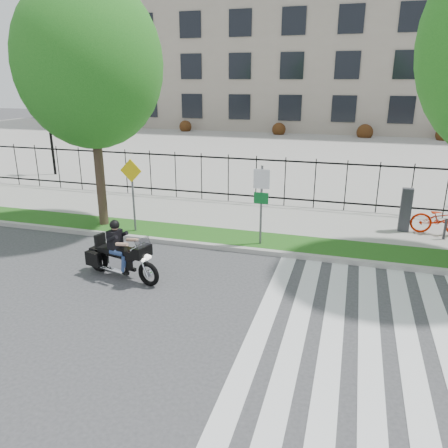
# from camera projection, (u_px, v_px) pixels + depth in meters

# --- Properties ---
(ground) EXTENTS (120.00, 120.00, 0.00)m
(ground) POSITION_uv_depth(u_px,v_px,m) (168.00, 312.00, 10.07)
(ground) COLOR #363639
(ground) RESTS_ON ground
(curb) EXTENTS (60.00, 0.20, 0.15)m
(curb) POSITION_uv_depth(u_px,v_px,m) (220.00, 247.00, 13.77)
(curb) COLOR #9F9D96
(curb) RESTS_ON ground
(grass_verge) EXTENTS (60.00, 1.50, 0.15)m
(grass_verge) POSITION_uv_depth(u_px,v_px,m) (227.00, 238.00, 14.55)
(grass_verge) COLOR #144812
(grass_verge) RESTS_ON ground
(sidewalk) EXTENTS (60.00, 3.50, 0.15)m
(sidewalk) POSITION_uv_depth(u_px,v_px,m) (245.00, 217.00, 16.82)
(sidewalk) COLOR #9C9992
(sidewalk) RESTS_ON ground
(plaza) EXTENTS (80.00, 34.00, 0.10)m
(plaza) POSITION_uv_depth(u_px,v_px,m) (302.00, 150.00, 32.78)
(plaza) COLOR #9C9992
(plaza) RESTS_ON ground
(crosswalk_stripes) EXTENTS (5.70, 8.00, 0.01)m
(crosswalk_stripes) POSITION_uv_depth(u_px,v_px,m) (389.00, 347.00, 8.76)
(crosswalk_stripes) COLOR silver
(crosswalk_stripes) RESTS_ON ground
(iron_fence) EXTENTS (30.00, 0.06, 2.00)m
(iron_fence) POSITION_uv_depth(u_px,v_px,m) (256.00, 180.00, 18.07)
(iron_fence) COLOR black
(iron_fence) RESTS_ON sidewalk
(office_building) EXTENTS (60.00, 21.90, 20.15)m
(office_building) POSITION_uv_depth(u_px,v_px,m) (329.00, 32.00, 47.75)
(office_building) COLOR gray
(office_building) RESTS_ON ground
(lamp_post_left) EXTENTS (1.06, 0.70, 4.25)m
(lamp_post_left) POSITION_uv_depth(u_px,v_px,m) (48.00, 117.00, 23.23)
(lamp_post_left) COLOR black
(lamp_post_left) RESTS_ON ground
(street_tree_1) EXTENTS (4.75, 4.75, 8.18)m
(street_tree_1) POSITION_uv_depth(u_px,v_px,m) (90.00, 64.00, 14.07)
(street_tree_1) COLOR #3C2F21
(street_tree_1) RESTS_ON grass_verge
(sign_pole_regulatory) EXTENTS (0.50, 0.09, 2.50)m
(sign_pole_regulatory) POSITION_uv_depth(u_px,v_px,m) (261.00, 195.00, 13.36)
(sign_pole_regulatory) COLOR #59595B
(sign_pole_regulatory) RESTS_ON grass_verge
(sign_pole_warning) EXTENTS (0.78, 0.09, 2.49)m
(sign_pole_warning) POSITION_uv_depth(u_px,v_px,m) (132.00, 186.00, 14.56)
(sign_pole_warning) COLOR #59595B
(sign_pole_warning) RESTS_ON grass_verge
(motorcycle_rider) EXTENTS (2.47, 1.09, 1.94)m
(motorcycle_rider) POSITION_uv_depth(u_px,v_px,m) (121.00, 255.00, 11.64)
(motorcycle_rider) COLOR black
(motorcycle_rider) RESTS_ON ground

